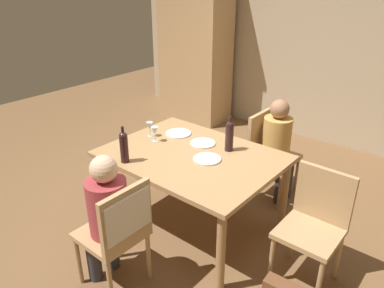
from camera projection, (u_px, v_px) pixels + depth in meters
ground_plane at (192, 223)px, 3.63m from camera, size 10.00×10.00×0.00m
rear_room_partition at (323, 44)px, 5.00m from camera, size 6.40×0.12×2.70m
armoire_cabinet at (195, 51)px, 5.87m from camera, size 1.18×0.62×2.18m
dining_table at (192, 162)px, 3.35m from camera, size 1.53×1.15×0.76m
chair_near at (120, 225)px, 2.65m from camera, size 0.46×0.44×0.92m
chair_far_right at (268, 149)px, 3.93m from camera, size 0.44×0.44×0.92m
chair_right_end at (315, 220)px, 2.81m from camera, size 0.44×0.44×0.92m
person_woman_host at (106, 212)px, 2.71m from camera, size 0.34×0.30×1.11m
person_man_bearded at (278, 143)px, 3.82m from camera, size 0.33×0.29×1.10m
wine_bottle_tall_green at (229, 135)px, 3.32m from camera, size 0.07×0.07×0.33m
wine_bottle_dark_red at (124, 146)px, 3.12m from camera, size 0.07×0.07×0.33m
wine_glass_near_left at (150, 126)px, 3.63m from camera, size 0.07×0.07×0.15m
wine_glass_centre at (155, 131)px, 3.52m from camera, size 0.07×0.07×0.15m
dinner_plate_host at (207, 159)px, 3.21m from camera, size 0.25×0.25×0.01m
dinner_plate_guest_left at (203, 143)px, 3.51m from camera, size 0.24×0.24×0.01m
dinner_plate_guest_right at (178, 133)px, 3.72m from camera, size 0.26×0.26×0.01m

